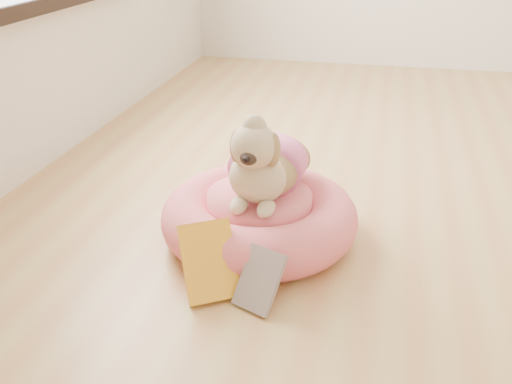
% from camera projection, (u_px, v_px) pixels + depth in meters
% --- Properties ---
extents(pet_bed, '(0.67, 0.67, 0.17)m').
position_uv_depth(pet_bed, '(259.00, 217.00, 1.93)').
color(pet_bed, '#E65A66').
rests_on(pet_bed, floor).
extents(dog, '(0.32, 0.45, 0.32)m').
position_uv_depth(dog, '(265.00, 149.00, 1.83)').
color(dog, brown).
rests_on(dog, pet_bed).
extents(book_yellow, '(0.21, 0.21, 0.21)m').
position_uv_depth(book_yellow, '(209.00, 261.00, 1.65)').
color(book_yellow, yellow).
rests_on(book_yellow, floor).
extents(book_white, '(0.15, 0.15, 0.16)m').
position_uv_depth(book_white, '(260.00, 280.00, 1.61)').
color(book_white, white).
rests_on(book_white, floor).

